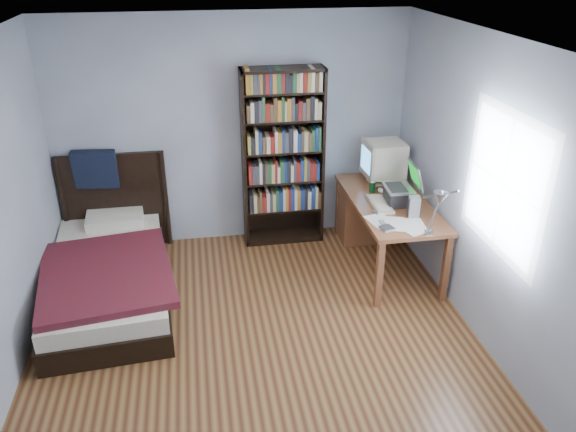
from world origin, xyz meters
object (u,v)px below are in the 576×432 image
at_px(desk, 374,210).
at_px(desk_lamp, 439,202).
at_px(laptop, 400,193).
at_px(speaker, 414,207).
at_px(crt_monitor, 383,159).
at_px(keyboard, 380,204).
at_px(soda_can, 372,187).
at_px(bed, 110,269).
at_px(bookshelf, 283,158).

distance_m(desk, desk_lamp, 1.77).
bearing_deg(laptop, speaker, -83.95).
xyz_separation_m(crt_monitor, desk_lamp, (-0.09, -1.62, 0.23)).
relative_size(desk, keyboard, 3.66).
bearing_deg(desk_lamp, keyboard, 96.69).
bearing_deg(desk_lamp, soda_can, 93.98).
bearing_deg(speaker, soda_can, 120.17).
bearing_deg(desk, desk_lamp, -90.52).
distance_m(desk, laptop, 0.67).
distance_m(laptop, speaker, 0.31).
height_order(keyboard, soda_can, soda_can).
xyz_separation_m(speaker, bed, (-2.92, 0.30, -0.58)).
distance_m(desk_lamp, speaker, 0.86).
xyz_separation_m(desk_lamp, speaker, (0.12, 0.75, -0.40)).
relative_size(desk_lamp, soda_can, 5.40).
bearing_deg(bookshelf, keyboard, -44.40).
relative_size(crt_monitor, speaker, 2.34).
bearing_deg(soda_can, desk_lamp, -86.02).
height_order(desk, keyboard, keyboard).
height_order(crt_monitor, bed, crt_monitor).
height_order(crt_monitor, keyboard, crt_monitor).
xyz_separation_m(desk_lamp, soda_can, (-0.10, 1.37, -0.44)).
bearing_deg(bookshelf, bed, -156.16).
bearing_deg(crt_monitor, bed, -168.94).
distance_m(speaker, bookshelf, 1.56).
xyz_separation_m(crt_monitor, bookshelf, (-1.05, 0.25, -0.01)).
bearing_deg(keyboard, bookshelf, 136.27).
distance_m(crt_monitor, laptop, 0.58).
bearing_deg(keyboard, desk_lamp, -82.64).
bearing_deg(soda_can, desk, 61.19).
bearing_deg(crt_monitor, desk_lamp, -93.06).
distance_m(soda_can, bed, 2.78).
distance_m(laptop, bed, 2.95).
xyz_separation_m(keyboard, bed, (-2.68, 0.02, -0.49)).
bearing_deg(speaker, desk_lamp, -88.08).
relative_size(speaker, bed, 0.09).
relative_size(laptop, soda_can, 3.67).
bearing_deg(crt_monitor, desk, -146.21).
height_order(desk, bed, bed).
distance_m(keyboard, speaker, 0.38).
bearing_deg(keyboard, speaker, -49.11).
distance_m(crt_monitor, speaker, 0.88).
bearing_deg(crt_monitor, keyboard, -109.65).
distance_m(desk_lamp, soda_can, 1.44).
distance_m(crt_monitor, desk_lamp, 1.64).
xyz_separation_m(crt_monitor, soda_can, (-0.18, -0.25, -0.21)).
bearing_deg(soda_can, bed, -173.31).
bearing_deg(speaker, desk, 108.38).
relative_size(desk, bed, 0.72).
bearing_deg(bed, soda_can, 6.69).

